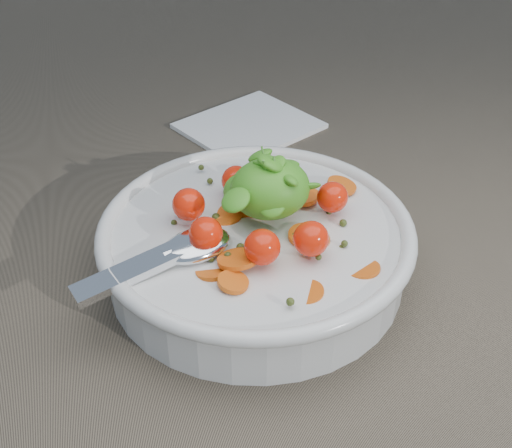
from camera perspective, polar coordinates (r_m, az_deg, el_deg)
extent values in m
plane|color=#746753|center=(0.63, 1.84, -2.98)|extent=(6.00, 6.00, 0.00)
cylinder|color=silver|center=(0.59, 0.00, -2.41)|extent=(0.27, 0.27, 0.05)
torus|color=silver|center=(0.58, 0.00, -0.38)|extent=(0.29, 0.29, 0.01)
cylinder|color=silver|center=(0.61, 0.00, -4.10)|extent=(0.14, 0.14, 0.01)
cylinder|color=brown|center=(0.59, 0.00, -2.41)|extent=(0.25, 0.25, 0.04)
cylinder|color=#DA5C12|center=(0.59, -1.89, 0.65)|extent=(0.05, 0.05, 0.02)
cylinder|color=#DA5C12|center=(0.62, 4.41, 2.67)|extent=(0.04, 0.04, 0.01)
cylinder|color=#DA5C12|center=(0.60, -2.78, 0.62)|extent=(0.04, 0.04, 0.01)
cylinder|color=#DA5C12|center=(0.55, -0.05, -2.79)|extent=(0.04, 0.04, 0.01)
cylinder|color=#DA5C12|center=(0.57, 4.54, -1.04)|extent=(0.03, 0.03, 0.01)
cylinder|color=#DA5C12|center=(0.57, -4.89, -1.47)|extent=(0.03, 0.03, 0.01)
cylinder|color=#DA5C12|center=(0.52, -2.06, -5.18)|extent=(0.03, 0.03, 0.01)
cylinder|color=#DA5C12|center=(0.57, 4.87, -1.63)|extent=(0.04, 0.04, 0.01)
cylinder|color=#DA5C12|center=(0.61, 4.19, 2.24)|extent=(0.03, 0.03, 0.01)
cylinder|color=#DA5C12|center=(0.64, 0.03, 4.62)|extent=(0.03, 0.03, 0.01)
cylinder|color=#DA5C12|center=(0.55, -6.83, -3.64)|extent=(0.04, 0.04, 0.01)
cylinder|color=#DA5C12|center=(0.60, 0.24, 1.48)|extent=(0.04, 0.04, 0.01)
cylinder|color=#DA5C12|center=(0.53, -1.62, -3.14)|extent=(0.05, 0.05, 0.02)
cylinder|color=#DA5C12|center=(0.52, 4.36, -6.19)|extent=(0.04, 0.04, 0.01)
cylinder|color=#DA5C12|center=(0.63, 7.63, 3.44)|extent=(0.04, 0.04, 0.01)
cylinder|color=#DA5C12|center=(0.53, -3.94, -4.33)|extent=(0.04, 0.04, 0.01)
cylinder|color=#DA5C12|center=(0.56, 0.05, -2.60)|extent=(0.04, 0.04, 0.01)
cylinder|color=#DA5C12|center=(0.54, 9.42, -4.03)|extent=(0.03, 0.03, 0.01)
sphere|color=#384316|center=(0.60, 6.50, 0.95)|extent=(0.01, 0.01, 0.01)
sphere|color=#384316|center=(0.64, -4.12, 3.83)|extent=(0.01, 0.01, 0.01)
sphere|color=#384316|center=(0.62, 3.26, 2.36)|extent=(0.01, 0.01, 0.01)
sphere|color=#384316|center=(0.54, -2.52, -2.84)|extent=(0.01, 0.01, 0.01)
sphere|color=#384316|center=(0.54, 5.58, -2.95)|extent=(0.01, 0.01, 0.01)
sphere|color=#384316|center=(0.54, -4.02, -3.14)|extent=(0.01, 0.01, 0.01)
sphere|color=#384316|center=(0.56, 7.62, -2.15)|extent=(0.01, 0.01, 0.01)
sphere|color=#384316|center=(0.66, -4.90, 5.03)|extent=(0.01, 0.01, 0.01)
sphere|color=#384316|center=(0.50, 3.06, -6.92)|extent=(0.01, 0.01, 0.01)
sphere|color=#384316|center=(0.55, -1.40, -2.07)|extent=(0.01, 0.01, 0.01)
sphere|color=#384316|center=(0.56, 7.88, -1.73)|extent=(0.01, 0.01, 0.01)
sphere|color=#384316|center=(0.62, -2.32, 2.28)|extent=(0.01, 0.01, 0.01)
sphere|color=#384316|center=(0.57, 3.37, -1.15)|extent=(0.01, 0.01, 0.01)
sphere|color=#384316|center=(0.54, -1.73, -2.91)|extent=(0.01, 0.01, 0.01)
sphere|color=#384316|center=(0.59, -7.31, 0.12)|extent=(0.01, 0.01, 0.01)
sphere|color=#384316|center=(0.58, -4.91, -0.78)|extent=(0.01, 0.01, 0.01)
sphere|color=#384316|center=(0.59, 7.75, 0.10)|extent=(0.01, 0.01, 0.01)
sphere|color=#384316|center=(0.59, -3.57, 0.60)|extent=(0.01, 0.01, 0.01)
sphere|color=red|center=(0.59, 6.81, 2.38)|extent=(0.03, 0.03, 0.03)
sphere|color=red|center=(0.61, 2.67, 3.69)|extent=(0.03, 0.03, 0.03)
sphere|color=red|center=(0.61, -1.76, 3.89)|extent=(0.03, 0.03, 0.03)
sphere|color=red|center=(0.58, -6.01, 1.74)|extent=(0.03, 0.03, 0.03)
sphere|color=red|center=(0.54, -4.48, -0.85)|extent=(0.03, 0.03, 0.03)
sphere|color=red|center=(0.53, 0.56, -2.07)|extent=(0.03, 0.03, 0.03)
sphere|color=red|center=(0.54, 4.91, -1.32)|extent=(0.03, 0.03, 0.03)
ellipsoid|color=#49A324|center=(0.57, 1.26, 3.18)|extent=(0.07, 0.06, 0.05)
ellipsoid|color=#49A324|center=(0.58, -0.88, 2.88)|extent=(0.04, 0.04, 0.03)
ellipsoid|color=#49A324|center=(0.58, 2.76, 5.29)|extent=(0.03, 0.03, 0.02)
ellipsoid|color=#49A324|center=(0.57, -0.60, 3.68)|extent=(0.03, 0.03, 0.02)
ellipsoid|color=#49A324|center=(0.56, 0.46, 3.25)|extent=(0.02, 0.03, 0.02)
ellipsoid|color=#49A324|center=(0.56, 1.22, 5.07)|extent=(0.02, 0.02, 0.02)
ellipsoid|color=#49A324|center=(0.57, 1.22, 3.43)|extent=(0.03, 0.03, 0.03)
ellipsoid|color=#49A324|center=(0.54, -1.82, 2.14)|extent=(0.04, 0.04, 0.02)
ellipsoid|color=#49A324|center=(0.61, 2.65, 5.05)|extent=(0.02, 0.02, 0.01)
ellipsoid|color=#49A324|center=(0.58, -0.31, 4.42)|extent=(0.03, 0.03, 0.02)
ellipsoid|color=#49A324|center=(0.55, 3.09, 3.89)|extent=(0.02, 0.02, 0.01)
ellipsoid|color=#49A324|center=(0.56, 1.86, 4.27)|extent=(0.03, 0.03, 0.02)
ellipsoid|color=#49A324|center=(0.56, 2.31, 2.63)|extent=(0.02, 0.02, 0.02)
ellipsoid|color=#49A324|center=(0.58, 4.78, 3.37)|extent=(0.03, 0.03, 0.02)
ellipsoid|color=#49A324|center=(0.56, 0.65, 5.28)|extent=(0.02, 0.02, 0.02)
ellipsoid|color=#49A324|center=(0.59, 0.37, 6.11)|extent=(0.03, 0.03, 0.02)
ellipsoid|color=#49A324|center=(0.56, 1.85, 5.40)|extent=(0.02, 0.02, 0.02)
ellipsoid|color=#49A324|center=(0.57, 1.70, 3.73)|extent=(0.03, 0.03, 0.02)
ellipsoid|color=#49A324|center=(0.57, 1.13, 3.83)|extent=(0.03, 0.02, 0.02)
ellipsoid|color=#49A324|center=(0.56, 0.17, 3.84)|extent=(0.02, 0.02, 0.02)
ellipsoid|color=#49A324|center=(0.58, 2.20, 4.32)|extent=(0.02, 0.02, 0.01)
ellipsoid|color=#49A324|center=(0.55, 1.43, 1.61)|extent=(0.03, 0.03, 0.02)
ellipsoid|color=#49A324|center=(0.56, 1.33, 5.41)|extent=(0.03, 0.04, 0.03)
ellipsoid|color=#49A324|center=(0.56, 1.11, 4.95)|extent=(0.03, 0.03, 0.02)
ellipsoid|color=#49A324|center=(0.57, 0.97, 4.16)|extent=(0.03, 0.03, 0.03)
ellipsoid|color=#49A324|center=(0.57, 1.46, 4.31)|extent=(0.03, 0.03, 0.03)
cylinder|color=#4C8C33|center=(0.56, 0.86, 4.00)|extent=(0.01, 0.01, 0.05)
cylinder|color=#4C8C33|center=(0.57, 1.00, 4.70)|extent=(0.01, 0.01, 0.05)
cylinder|color=#4C8C33|center=(0.56, 1.89, 3.74)|extent=(0.01, 0.01, 0.05)
ellipsoid|color=silver|center=(0.55, -5.32, -1.89)|extent=(0.07, 0.06, 0.02)
cube|color=silver|center=(0.54, -9.99, -3.71)|extent=(0.12, 0.06, 0.02)
cylinder|color=silver|center=(0.54, -7.16, -2.50)|extent=(0.03, 0.02, 0.01)
cube|color=white|center=(0.85, -0.61, 8.72)|extent=(0.20, 0.19, 0.01)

